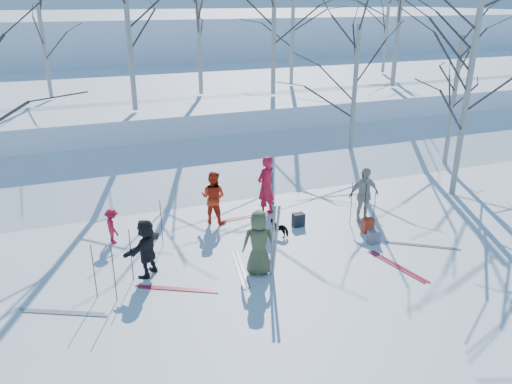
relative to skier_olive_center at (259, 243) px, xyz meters
name	(u,v)px	position (x,y,z in m)	size (l,w,h in m)	color
ground	(276,258)	(0.70, 0.55, -0.83)	(120.00, 120.00, 0.00)	white
snow_ramp	(205,171)	(0.70, 7.55, -0.68)	(70.00, 9.50, 1.40)	white
snow_plateau	(157,101)	(0.70, 17.55, 0.17)	(70.00, 18.00, 2.20)	white
far_hill	(114,48)	(0.70, 38.55, 1.17)	(90.00, 30.00, 6.00)	white
skier_olive_center	(259,243)	(0.00, 0.00, 0.00)	(0.81, 0.53, 1.66)	#475030
skier_red_north	(266,186)	(1.48, 3.24, 0.12)	(0.70, 0.46, 1.91)	red
skier_redor_behind	(213,197)	(-0.20, 3.28, -0.02)	(0.78, 0.61, 1.61)	red
skier_red_seated	(112,226)	(-3.18, 2.95, -0.33)	(0.65, 0.37, 1.01)	red
skier_cream_east	(364,195)	(4.04, 1.75, 0.03)	(1.00, 0.42, 1.71)	beige
skier_grey_west	(147,248)	(-2.57, 0.89, -0.10)	(1.36, 0.43, 1.47)	black
dog	(279,228)	(1.28, 1.70, -0.59)	(0.26, 0.57, 0.49)	black
upright_ski_left	(273,241)	(0.26, -0.24, 0.12)	(0.07, 0.02, 1.90)	silver
upright_ski_right	(276,241)	(0.34, -0.26, 0.12)	(0.07, 0.02, 1.90)	silver
ski_pair_a	(422,246)	(4.72, -0.27, -0.82)	(1.69, 1.22, 0.02)	silver
ski_pair_b	(397,266)	(3.40, -0.97, -0.82)	(0.59, 1.90, 0.02)	#B2192C
ski_pair_c	(240,268)	(-0.37, 0.34, -0.82)	(0.51, 1.91, 0.02)	silver
ski_pair_d	(63,312)	(-4.57, -0.08, -0.82)	(1.79, 1.01, 0.02)	silver
ski_pair_e	(246,217)	(0.83, 3.27, -0.82)	(1.91, 0.36, 0.02)	#B2192C
ski_pair_f	(176,289)	(-2.08, -0.03, -0.82)	(1.78, 1.05, 0.02)	#B2192C
ski_pole_a	(365,206)	(3.87, 1.40, -0.16)	(0.02, 0.02, 1.34)	black
ski_pole_b	(264,198)	(1.32, 3.02, -0.16)	(0.02, 0.02, 1.34)	black
ski_pole_c	(94,272)	(-3.83, 0.29, -0.16)	(0.02, 0.02, 1.34)	black
ski_pole_d	(272,193)	(1.73, 3.32, -0.16)	(0.02, 0.02, 1.34)	black
ski_pole_e	(374,210)	(3.96, 1.04, -0.16)	(0.02, 0.02, 1.34)	black
ski_pole_f	(131,255)	(-2.96, 0.76, -0.16)	(0.02, 0.02, 1.34)	black
ski_pole_g	(161,223)	(-1.95, 2.28, -0.16)	(0.02, 0.02, 1.34)	black
ski_pole_h	(273,224)	(0.87, 1.17, -0.16)	(0.02, 0.02, 1.34)	black
ski_pole_i	(351,203)	(3.59, 1.69, -0.16)	(0.02, 0.02, 1.34)	black
ski_pole_j	(114,274)	(-3.43, 0.00, -0.16)	(0.02, 0.02, 1.34)	black
backpack_red	(368,225)	(3.77, 1.02, -0.62)	(0.32, 0.22, 0.42)	#AB2F1A
backpack_grey	(373,237)	(3.53, 0.35, -0.64)	(0.30, 0.20, 0.38)	slate
backpack_dark	(298,220)	(2.07, 2.11, -0.63)	(0.34, 0.24, 0.40)	black
birch_plateau_a	(43,42)	(-4.54, 13.94, 3.74)	(3.92, 3.92, 4.75)	silver
birch_plateau_d	(274,22)	(5.01, 11.19, 4.51)	(5.00, 5.00, 6.29)	silver
birch_plateau_f	(128,23)	(-1.41, 9.97, 4.63)	(5.17, 5.17, 6.53)	silver
birch_plateau_g	(387,26)	(13.85, 15.48, 3.99)	(4.27, 4.27, 5.25)	silver
birch_plateau_h	(292,32)	(7.00, 13.56, 3.93)	(4.19, 4.19, 5.13)	silver
birch_plateau_i	(199,27)	(1.93, 12.42, 4.30)	(4.70, 4.70, 5.86)	silver
birch_edge_b	(466,102)	(8.23, 2.62, 2.36)	(5.06, 5.06, 6.38)	silver
birch_edge_c	(453,103)	(10.03, 5.16, 1.71)	(4.16, 4.16, 5.08)	silver
birch_edge_e	(354,97)	(6.62, 6.82, 1.89)	(4.41, 4.41, 5.45)	silver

